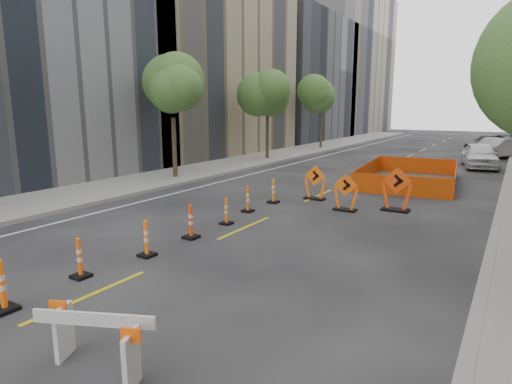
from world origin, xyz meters
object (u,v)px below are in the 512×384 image
Objects in this scene: channelizer_4 at (191,221)px; channelizer_7 at (273,191)px; parked_car_mid at (494,148)px; channelizer_5 at (226,211)px; chevron_sign_right at (397,189)px; parked_car_far at (488,143)px; channelizer_1 at (2,285)px; chevron_sign_left at (315,182)px; channelizer_2 at (80,258)px; channelizer_3 at (146,238)px; chevron_sign_center at (346,192)px; channelizer_6 at (248,199)px; parked_car_near at (480,155)px; barricade_board at (95,342)px.

channelizer_4 is 1.02× the size of channelizer_7.
channelizer_5 is at bearing -82.05° from parked_car_mid.
chevron_sign_right is 0.34× the size of parked_car_far.
parked_car_far is (5.89, 38.52, 0.20)m from channelizer_1.
chevron_sign_left reaches higher than channelizer_1.
channelizer_2 is 1.85m from channelizer_3.
chevron_sign_right is (1.65, 0.95, 0.12)m from chevron_sign_center.
channelizer_6 is 3.60m from chevron_sign_left.
channelizer_1 is 38.97m from parked_car_far.
channelizer_7 is at bearing 93.74° from channelizer_5.
channelizer_2 is 25.90m from parked_car_near.
channelizer_7 is at bearing -78.18° from parked_car_far.
channelizer_1 is at bearing -113.78° from chevron_sign_right.
chevron_sign_right is (3.45, -0.31, 0.10)m from chevron_sign_left.
channelizer_4 reaches higher than channelizer_2.
chevron_sign_left is 1.03× the size of chevron_sign_center.
parked_car_near is (6.08, 19.63, 0.35)m from channelizer_5.
channelizer_4 is 1.05× the size of channelizer_6.
channelizer_5 is 0.20× the size of parked_car_mid.
chevron_sign_right is 12.63m from barricade_board.
chevron_sign_center reaches higher than channelizer_7.
parked_car_far reaches higher than channelizer_4.
parked_car_far is at bearing 79.72° from chevron_sign_left.
parked_car_near reaches higher than channelizer_2.
chevron_sign_center is 1.91m from chevron_sign_right.
barricade_board is at bearing -68.11° from channelizer_5.
channelizer_6 reaches higher than channelizer_3.
chevron_sign_right is (4.43, 12.21, 0.31)m from channelizer_1.
channelizer_2 is 3.95m from barricade_board.
chevron_sign_left is at bearing 82.54° from channelizer_4.
chevron_sign_center is at bearing -77.73° from parked_car_mid.
channelizer_3 is 0.70× the size of chevron_sign_center.
channelizer_3 is at bearing -80.27° from parked_car_mid.
channelizer_6 is 1.83m from channelizer_7.
channelizer_1 is 1.09× the size of channelizer_2.
channelizer_2 is 0.20× the size of parked_car_near.
parked_car_mid is at bearing 74.46° from parked_car_near.
parked_car_far is (5.84, 33.03, 0.20)m from channelizer_4.
chevron_sign_left is at bearing 75.58° from barricade_board.
parked_car_near is at bearing -64.55° from parked_car_far.
channelizer_4 is at bearing 86.48° from channelizer_2.
chevron_sign_left is (0.92, 5.20, 0.27)m from channelizer_5.
channelizer_6 is 18.92m from parked_car_near.
parked_car_near reaches higher than channelizer_6.
chevron_sign_center is 0.85× the size of chevron_sign_right.
channelizer_1 is at bearing -91.24° from channelizer_3.
parked_car_mid is (0.50, 6.14, -0.04)m from parked_car_near.
parked_car_far reaches higher than channelizer_1.
chevron_sign_left is (0.97, 12.52, 0.21)m from channelizer_1.
channelizer_6 is 0.60× the size of chevron_sign_right.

